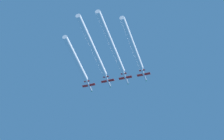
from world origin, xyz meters
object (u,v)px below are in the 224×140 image
at_px(jet_far_left, 89,86).
at_px(jet_inner_right, 144,75).
at_px(jet_center, 126,78).
at_px(jet_inner_left, 108,82).

distance_m(jet_far_left, jet_inner_right, 31.68).
xyz_separation_m(jet_far_left, jet_center, (21.30, -0.22, 0.32)).
bearing_deg(jet_inner_right, jet_center, 179.93).
relative_size(jet_inner_left, jet_inner_right, 1.00).
relative_size(jet_center, jet_inner_right, 1.00).
bearing_deg(jet_far_left, jet_center, -0.60).
xyz_separation_m(jet_far_left, jet_inner_left, (11.08, -0.09, 0.57)).
bearing_deg(jet_inner_left, jet_far_left, 179.55).
distance_m(jet_inner_left, jet_center, 10.22).
bearing_deg(jet_center, jet_far_left, 179.40).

